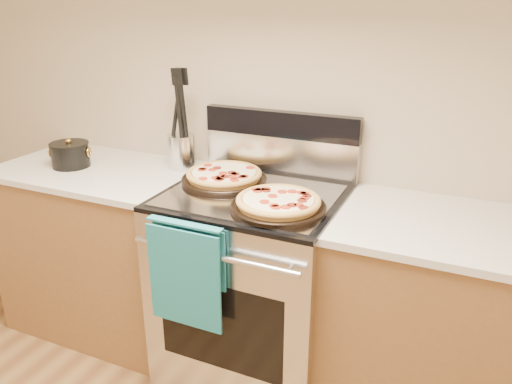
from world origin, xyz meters
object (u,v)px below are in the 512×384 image
at_px(utensil_crock, 182,151).
at_px(range_body, 254,287).
at_px(pepperoni_pizza_back, 224,176).
at_px(saucepan, 70,156).
at_px(pepperoni_pizza_front, 278,203).

bearing_deg(utensil_crock, range_body, -22.79).
height_order(pepperoni_pizza_back, utensil_crock, utensil_crock).
xyz_separation_m(pepperoni_pizza_back, utensil_crock, (-0.31, 0.13, 0.04)).
relative_size(range_body, saucepan, 4.84).
bearing_deg(range_body, utensil_crock, 157.21).
bearing_deg(pepperoni_pizza_back, utensil_crock, 156.32).
bearing_deg(pepperoni_pizza_front, pepperoni_pizza_back, 149.92).
relative_size(pepperoni_pizza_front, utensil_crock, 2.19).
distance_m(range_body, pepperoni_pizza_front, 0.54).
bearing_deg(utensil_crock, pepperoni_pizza_front, -27.15).
bearing_deg(saucepan, utensil_crock, 21.79).
xyz_separation_m(range_body, saucepan, (-1.02, -0.01, 0.52)).
relative_size(pepperoni_pizza_back, utensil_crock, 2.24).
bearing_deg(utensil_crock, pepperoni_pizza_back, -23.68).
relative_size(range_body, pepperoni_pizza_front, 2.40).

